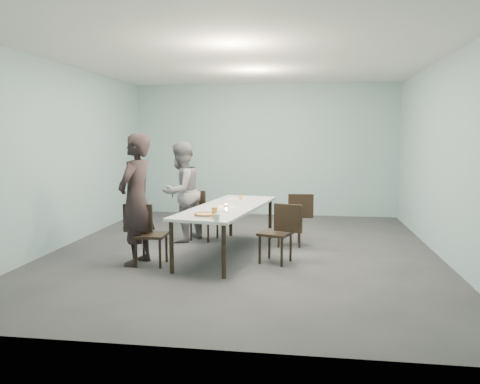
# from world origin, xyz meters

# --- Properties ---
(ground) EXTENTS (7.00, 7.00, 0.00)m
(ground) POSITION_xyz_m (0.00, 0.00, 0.00)
(ground) COLOR #333335
(ground) RESTS_ON ground
(room_shell) EXTENTS (6.02, 7.02, 3.01)m
(room_shell) POSITION_xyz_m (0.00, 0.00, 2.03)
(room_shell) COLOR #92B7B8
(room_shell) RESTS_ON ground
(table) EXTENTS (1.33, 2.71, 0.75)m
(table) POSITION_xyz_m (-0.22, -0.22, 0.69)
(table) COLOR white
(table) RESTS_ON ground
(chair_near_left) EXTENTS (0.62, 0.43, 0.87)m
(chair_near_left) POSITION_xyz_m (-1.27, -1.01, 0.50)
(chair_near_left) COLOR black
(chair_near_left) RESTS_ON ground
(chair_far_left) EXTENTS (0.65, 0.53, 0.87)m
(chair_far_left) POSITION_xyz_m (-0.88, 0.72, 0.50)
(chair_far_left) COLOR black
(chair_far_left) RESTS_ON ground
(chair_near_right) EXTENTS (0.65, 0.54, 0.87)m
(chair_near_right) POSITION_xyz_m (0.62, -0.66, 0.50)
(chair_near_right) COLOR black
(chair_near_right) RESTS_ON ground
(chair_far_right) EXTENTS (0.62, 0.44, 0.87)m
(chair_far_right) POSITION_xyz_m (0.78, 0.47, 0.50)
(chair_far_right) COLOR black
(chair_far_right) RESTS_ON ground
(diner_near) EXTENTS (0.56, 0.75, 1.87)m
(diner_near) POSITION_xyz_m (-1.41, -0.98, 0.93)
(diner_near) COLOR black
(diner_near) RESTS_ON ground
(diner_far) EXTENTS (0.95, 1.04, 1.73)m
(diner_far) POSITION_xyz_m (-1.17, 0.55, 0.86)
(diner_far) COLOR gray
(diner_far) RESTS_ON ground
(pizza) EXTENTS (0.34, 0.34, 0.04)m
(pizza) POSITION_xyz_m (-0.37, -1.14, 0.77)
(pizza) COLOR white
(pizza) RESTS_ON table
(side_plate) EXTENTS (0.18, 0.18, 0.01)m
(side_plate) POSITION_xyz_m (-0.23, -0.70, 0.76)
(side_plate) COLOR white
(side_plate) RESTS_ON table
(beer_glass) EXTENTS (0.08, 0.08, 0.15)m
(beer_glass) POSITION_xyz_m (-0.21, -1.31, 0.82)
(beer_glass) COLOR gold
(beer_glass) RESTS_ON table
(water_tumbler) EXTENTS (0.08, 0.08, 0.09)m
(water_tumbler) POSITION_xyz_m (-0.15, -1.49, 0.80)
(water_tumbler) COLOR silver
(water_tumbler) RESTS_ON table
(tealight) EXTENTS (0.06, 0.06, 0.05)m
(tealight) POSITION_xyz_m (-0.24, -0.28, 0.77)
(tealight) COLOR silver
(tealight) RESTS_ON table
(amber_tumbler) EXTENTS (0.07, 0.07, 0.08)m
(amber_tumbler) POSITION_xyz_m (-0.12, 0.52, 0.79)
(amber_tumbler) COLOR gold
(amber_tumbler) RESTS_ON table
(menu) EXTENTS (0.33, 0.27, 0.01)m
(menu) POSITION_xyz_m (-0.20, 0.59, 0.75)
(menu) COLOR silver
(menu) RESTS_ON table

